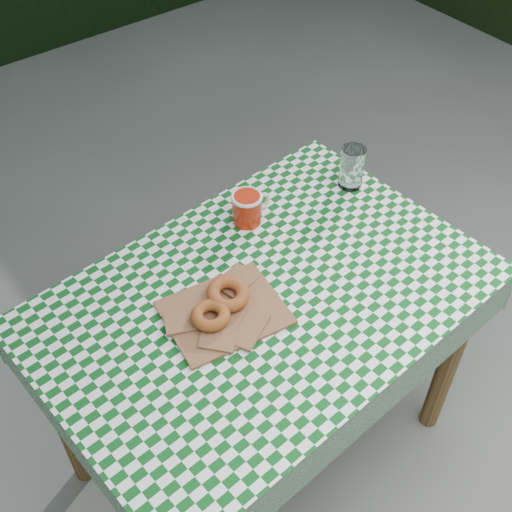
{
  "coord_description": "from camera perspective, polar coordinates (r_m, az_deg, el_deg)",
  "views": [
    {
      "loc": [
        -0.7,
        -0.84,
        1.98
      ],
      "look_at": [
        0.01,
        0.08,
        0.79
      ],
      "focal_mm": 45.66,
      "sensor_mm": 36.0,
      "label": 1
    }
  ],
  "objects": [
    {
      "name": "ground",
      "position": [
        2.26,
        1.06,
        -15.26
      ],
      "size": [
        60.0,
        60.0,
        0.0
      ],
      "primitive_type": "plane",
      "color": "#575852",
      "rests_on": "ground"
    },
    {
      "name": "table",
      "position": [
        1.92,
        0.6,
        -10.94
      ],
      "size": [
        1.14,
        0.8,
        0.75
      ],
      "primitive_type": "cube",
      "rotation": [
        0.0,
        0.0,
        0.07
      ],
      "color": "brown",
      "rests_on": "ground"
    },
    {
      "name": "bagel_back",
      "position": [
        1.57,
        -2.47,
        -3.33
      ],
      "size": [
        0.12,
        0.12,
        0.03
      ],
      "primitive_type": "torus",
      "rotation": [
        0.0,
        0.0,
        0.14
      ],
      "color": "#A54922",
      "rests_on": "paper_bag"
    },
    {
      "name": "tablecloth",
      "position": [
        1.61,
        0.7,
        -3.55
      ],
      "size": [
        1.16,
        0.82,
        0.01
      ],
      "primitive_type": "cube",
      "rotation": [
        0.0,
        0.0,
        0.07
      ],
      "color": "#0B4716",
      "rests_on": "table"
    },
    {
      "name": "paper_bag",
      "position": [
        1.57,
        -2.78,
        -4.91
      ],
      "size": [
        0.31,
        0.26,
        0.01
      ],
      "primitive_type": "cube",
      "rotation": [
        0.0,
        0.0,
        -0.15
      ],
      "color": "#8E5F3E",
      "rests_on": "tablecloth"
    },
    {
      "name": "bagel_front",
      "position": [
        1.54,
        -4.0,
        -5.21
      ],
      "size": [
        0.11,
        0.11,
        0.03
      ],
      "primitive_type": "torus",
      "rotation": [
        0.0,
        0.0,
        -0.14
      ],
      "color": "#934A1E",
      "rests_on": "paper_bag"
    },
    {
      "name": "coffee_mug",
      "position": [
        1.77,
        -0.8,
        4.18
      ],
      "size": [
        0.16,
        0.16,
        0.09
      ],
      "primitive_type": null,
      "rotation": [
        0.0,
        0.0,
        -0.02
      ],
      "color": "#A9200A",
      "rests_on": "tablecloth"
    },
    {
      "name": "drinking_glass",
      "position": [
        1.9,
        8.39,
        7.71
      ],
      "size": [
        0.09,
        0.09,
        0.13
      ],
      "primitive_type": "cylinder",
      "rotation": [
        0.0,
        0.0,
        -0.35
      ],
      "color": "white",
      "rests_on": "tablecloth"
    }
  ]
}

